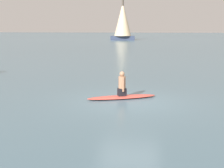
% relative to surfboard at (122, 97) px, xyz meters
% --- Properties ---
extents(ground_plane, '(400.00, 400.00, 0.00)m').
position_rel_surfboard_xyz_m(ground_plane, '(-0.40, 0.64, -0.06)').
color(ground_plane, slate).
extents(surfboard, '(3.02, 2.00, 0.12)m').
position_rel_surfboard_xyz_m(surfboard, '(0.00, 0.00, 0.00)').
color(surfboard, '#D84C3F').
rests_on(surfboard, ground).
extents(person_paddler, '(0.43, 0.44, 1.04)m').
position_rel_surfboard_xyz_m(person_paddler, '(0.00, 0.00, 0.53)').
color(person_paddler, black).
rests_on(person_paddler, surfboard).
extents(sailboat_center_horizon, '(5.95, 4.47, 10.13)m').
position_rel_surfboard_xyz_m(sailboat_center_horizon, '(10.51, -67.05, 4.66)').
color(sailboat_center_horizon, '#2D3851').
rests_on(sailboat_center_horizon, ground).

